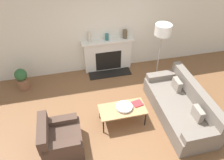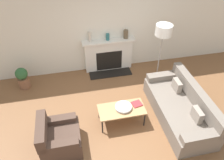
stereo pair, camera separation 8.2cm
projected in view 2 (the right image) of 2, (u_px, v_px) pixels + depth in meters
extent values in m
plane|color=brown|center=(127.00, 126.00, 5.10)|extent=(18.00, 18.00, 0.00)
cube|color=silver|center=(106.00, 24.00, 6.08)|extent=(18.00, 0.06, 2.90)
cube|color=silver|center=(109.00, 55.00, 6.60)|extent=(1.42, 0.20, 0.96)
cube|color=black|center=(109.00, 61.00, 6.61)|extent=(0.78, 0.04, 0.62)
cube|color=black|center=(110.00, 73.00, 6.68)|extent=(1.28, 0.40, 0.02)
cube|color=silver|center=(109.00, 41.00, 6.26)|extent=(1.54, 0.28, 0.05)
cube|color=slate|center=(178.00, 110.00, 5.21)|extent=(0.96, 2.20, 0.41)
cube|color=slate|center=(197.00, 96.00, 5.02)|extent=(0.20, 2.20, 0.39)
cube|color=slate|center=(163.00, 76.00, 5.79)|extent=(0.88, 0.22, 0.15)
cube|color=slate|center=(202.00, 137.00, 4.28)|extent=(0.88, 0.22, 0.15)
cube|color=gray|center=(177.00, 85.00, 5.39)|extent=(0.12, 0.32, 0.28)
cube|color=gray|center=(197.00, 115.00, 4.64)|extent=(0.12, 0.32, 0.28)
cube|color=#4C382D|center=(61.00, 140.00, 4.54)|extent=(0.80, 0.82, 0.44)
cube|color=#4C382D|center=(42.00, 131.00, 4.24)|extent=(0.18, 0.82, 0.34)
cube|color=#4C382D|center=(60.00, 145.00, 4.12)|extent=(0.72, 0.18, 0.12)
cube|color=#4C382D|center=(59.00, 120.00, 4.61)|extent=(0.72, 0.18, 0.12)
cube|color=tan|center=(122.00, 109.00, 4.95)|extent=(1.06, 0.53, 0.03)
cylinder|color=black|center=(102.00, 127.00, 4.84)|extent=(0.03, 0.03, 0.40)
cylinder|color=black|center=(144.00, 120.00, 5.00)|extent=(0.03, 0.03, 0.40)
cylinder|color=black|center=(99.00, 112.00, 5.18)|extent=(0.03, 0.03, 0.40)
cylinder|color=black|center=(139.00, 106.00, 5.34)|extent=(0.03, 0.03, 0.40)
cylinder|color=silver|center=(123.00, 108.00, 4.96)|extent=(0.13, 0.13, 0.02)
cylinder|color=silver|center=(123.00, 107.00, 4.94)|extent=(0.38, 0.38, 0.05)
cube|color=#9E2D33|center=(137.00, 104.00, 5.05)|extent=(0.26, 0.24, 0.02)
cylinder|color=gray|center=(156.00, 78.00, 6.48)|extent=(0.39, 0.39, 0.03)
cylinder|color=gray|center=(159.00, 57.00, 6.02)|extent=(0.03, 0.03, 1.44)
cylinder|color=white|center=(164.00, 30.00, 5.50)|extent=(0.42, 0.42, 0.29)
cylinder|color=beige|center=(90.00, 37.00, 6.08)|extent=(0.09, 0.09, 0.31)
cylinder|color=#28666B|center=(108.00, 37.00, 6.20)|extent=(0.10, 0.10, 0.19)
cylinder|color=brown|center=(126.00, 34.00, 6.27)|extent=(0.13, 0.13, 0.25)
cylinder|color=brown|center=(24.00, 82.00, 6.10)|extent=(0.31, 0.31, 0.32)
sphere|color=#2D5B33|center=(21.00, 74.00, 5.91)|extent=(0.33, 0.33, 0.33)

